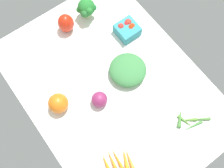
{
  "coord_description": "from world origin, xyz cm",
  "views": [
    {
      "loc": [
        36.68,
        -26.98,
        122.78
      ],
      "look_at": [
        0.0,
        0.0,
        4.0
      ],
      "focal_mm": 45.11,
      "sensor_mm": 36.0,
      "label": 1
    }
  ],
  "objects_px": {
    "heirloom_tomato_orange": "(58,103)",
    "okra_pile": "(189,121)",
    "bell_pepper_red": "(65,23)",
    "leafy_greens_clump": "(128,70)",
    "berry_basket": "(127,29)",
    "red_onion_near_basket": "(99,99)",
    "carrot_bunch": "(119,165)",
    "broccoli_head": "(86,8)"
  },
  "relations": [
    {
      "from": "bell_pepper_red",
      "to": "heirloom_tomato_orange",
      "type": "bearing_deg",
      "value": -37.41
    },
    {
      "from": "okra_pile",
      "to": "red_onion_near_basket",
      "type": "relative_size",
      "value": 2.05
    },
    {
      "from": "berry_basket",
      "to": "leafy_greens_clump",
      "type": "bearing_deg",
      "value": -36.86
    },
    {
      "from": "berry_basket",
      "to": "carrot_bunch",
      "type": "height_order",
      "value": "berry_basket"
    },
    {
      "from": "bell_pepper_red",
      "to": "red_onion_near_basket",
      "type": "bearing_deg",
      "value": -12.19
    },
    {
      "from": "bell_pepper_red",
      "to": "heirloom_tomato_orange",
      "type": "distance_m",
      "value": 0.4
    },
    {
      "from": "heirloom_tomato_orange",
      "to": "broccoli_head",
      "type": "bearing_deg",
      "value": 130.8
    },
    {
      "from": "heirloom_tomato_orange",
      "to": "leafy_greens_clump",
      "type": "xyz_separation_m",
      "value": [
        0.05,
        0.34,
        -0.01
      ]
    },
    {
      "from": "leafy_greens_clump",
      "to": "carrot_bunch",
      "type": "height_order",
      "value": "leafy_greens_clump"
    },
    {
      "from": "okra_pile",
      "to": "berry_basket",
      "type": "bearing_deg",
      "value": 173.85
    },
    {
      "from": "heirloom_tomato_orange",
      "to": "leafy_greens_clump",
      "type": "relative_size",
      "value": 0.52
    },
    {
      "from": "bell_pepper_red",
      "to": "heirloom_tomato_orange",
      "type": "xyz_separation_m",
      "value": [
        0.32,
        -0.24,
        -0.01
      ]
    },
    {
      "from": "okra_pile",
      "to": "carrot_bunch",
      "type": "xyz_separation_m",
      "value": [
        -0.03,
        -0.36,
        0.0
      ]
    },
    {
      "from": "broccoli_head",
      "to": "leafy_greens_clump",
      "type": "bearing_deg",
      "value": -3.95
    },
    {
      "from": "leafy_greens_clump",
      "to": "berry_basket",
      "type": "relative_size",
      "value": 1.69
    },
    {
      "from": "carrot_bunch",
      "to": "bell_pepper_red",
      "type": "bearing_deg",
      "value": 164.86
    },
    {
      "from": "broccoli_head",
      "to": "heirloom_tomato_orange",
      "type": "bearing_deg",
      "value": -49.2
    },
    {
      "from": "red_onion_near_basket",
      "to": "carrot_bunch",
      "type": "bearing_deg",
      "value": -19.38
    },
    {
      "from": "okra_pile",
      "to": "berry_basket",
      "type": "relative_size",
      "value": 1.44
    },
    {
      "from": "heirloom_tomato_orange",
      "to": "leafy_greens_clump",
      "type": "distance_m",
      "value": 0.35
    },
    {
      "from": "broccoli_head",
      "to": "carrot_bunch",
      "type": "bearing_deg",
      "value": -24.44
    },
    {
      "from": "red_onion_near_basket",
      "to": "broccoli_head",
      "type": "relative_size",
      "value": 0.63
    },
    {
      "from": "bell_pepper_red",
      "to": "carrot_bunch",
      "type": "bearing_deg",
      "value": -15.14
    },
    {
      "from": "red_onion_near_basket",
      "to": "berry_basket",
      "type": "bearing_deg",
      "value": 123.89
    },
    {
      "from": "bell_pepper_red",
      "to": "heirloom_tomato_orange",
      "type": "relative_size",
      "value": 1.14
    },
    {
      "from": "red_onion_near_basket",
      "to": "berry_basket",
      "type": "distance_m",
      "value": 0.38
    },
    {
      "from": "heirloom_tomato_orange",
      "to": "broccoli_head",
      "type": "xyz_separation_m",
      "value": [
        -0.32,
        0.37,
        0.02
      ]
    },
    {
      "from": "heirloom_tomato_orange",
      "to": "berry_basket",
      "type": "bearing_deg",
      "value": 104.74
    },
    {
      "from": "okra_pile",
      "to": "broccoli_head",
      "type": "distance_m",
      "value": 0.71
    },
    {
      "from": "berry_basket",
      "to": "bell_pepper_red",
      "type": "bearing_deg",
      "value": -130.03
    },
    {
      "from": "bell_pepper_red",
      "to": "leafy_greens_clump",
      "type": "height_order",
      "value": "bell_pepper_red"
    },
    {
      "from": "heirloom_tomato_orange",
      "to": "okra_pile",
      "type": "height_order",
      "value": "heirloom_tomato_orange"
    },
    {
      "from": "broccoli_head",
      "to": "bell_pepper_red",
      "type": "bearing_deg",
      "value": -90.08
    },
    {
      "from": "heirloom_tomato_orange",
      "to": "leafy_greens_clump",
      "type": "bearing_deg",
      "value": 81.73
    },
    {
      "from": "broccoli_head",
      "to": "red_onion_near_basket",
      "type": "bearing_deg",
      "value": -27.62
    },
    {
      "from": "leafy_greens_clump",
      "to": "heirloom_tomato_orange",
      "type": "bearing_deg",
      "value": -98.27
    },
    {
      "from": "heirloom_tomato_orange",
      "to": "okra_pile",
      "type": "xyz_separation_m",
      "value": [
        0.39,
        0.42,
        -0.04
      ]
    },
    {
      "from": "broccoli_head",
      "to": "okra_pile",
      "type": "bearing_deg",
      "value": 4.0
    },
    {
      "from": "bell_pepper_red",
      "to": "okra_pile",
      "type": "height_order",
      "value": "bell_pepper_red"
    },
    {
      "from": "berry_basket",
      "to": "carrot_bunch",
      "type": "distance_m",
      "value": 0.64
    },
    {
      "from": "red_onion_near_basket",
      "to": "berry_basket",
      "type": "xyz_separation_m",
      "value": [
        -0.21,
        0.32,
        -0.0
      ]
    },
    {
      "from": "bell_pepper_red",
      "to": "okra_pile",
      "type": "xyz_separation_m",
      "value": [
        0.71,
        0.17,
        -0.04
      ]
    }
  ]
}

